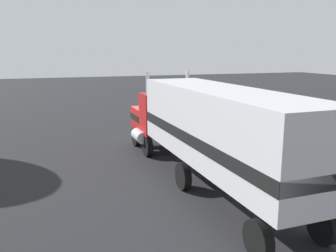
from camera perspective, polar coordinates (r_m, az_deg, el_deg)
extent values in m
plane|color=#232326|center=(21.46, -2.90, -2.98)|extent=(120.00, 120.00, 0.00)
cube|color=silver|center=(19.90, 9.47, -4.30)|extent=(4.40, 0.41, 0.01)
cube|color=silver|center=(24.38, 11.63, -1.39)|extent=(4.40, 0.40, 0.01)
cube|color=silver|center=(23.26, 23.37, -2.77)|extent=(4.40, 0.19, 0.01)
cube|color=#B21919|center=(20.91, -2.04, 1.41)|extent=(1.84, 2.53, 1.20)
cube|color=#B21919|center=(19.33, -0.57, 2.06)|extent=(1.44, 2.52, 2.20)
cube|color=silver|center=(21.79, -2.81, 1.83)|extent=(0.12, 2.10, 1.08)
cube|color=black|center=(20.90, -2.04, 1.57)|extent=(1.84, 2.57, 0.36)
cylinder|color=silver|center=(18.38, -3.24, 3.43)|extent=(0.18, 0.18, 3.40)
cylinder|color=silver|center=(19.13, 3.09, 3.76)|extent=(0.18, 0.18, 3.40)
cube|color=silver|center=(13.52, 8.47, 0.04)|extent=(10.54, 2.79, 2.80)
cube|color=black|center=(13.61, 8.41, -1.69)|extent=(10.55, 2.83, 0.44)
cylinder|color=silver|center=(19.59, -4.56, -1.57)|extent=(1.31, 0.66, 0.64)
cylinder|color=black|center=(21.13, -5.11, -1.71)|extent=(1.11, 0.32, 1.10)
cylinder|color=black|center=(21.78, 0.49, -1.25)|extent=(1.11, 0.32, 1.10)
cylinder|color=black|center=(18.98, -3.29, -3.24)|extent=(1.11, 0.32, 1.10)
cylinder|color=black|center=(19.71, 2.85, -2.67)|extent=(1.11, 0.32, 1.10)
cylinder|color=black|center=(14.53, 2.44, -8.03)|extent=(1.11, 0.32, 1.10)
cylinder|color=black|center=(15.46, 10.05, -6.96)|extent=(1.11, 0.32, 1.10)
cylinder|color=black|center=(10.31, 14.22, -17.16)|extent=(1.11, 0.32, 1.10)
cylinder|color=black|center=(11.59, 23.55, -14.42)|extent=(1.11, 0.32, 1.10)
cylinder|color=#2D3347|center=(17.22, 10.36, -5.49)|extent=(0.18, 0.18, 0.82)
cylinder|color=#2D3347|center=(17.36, 10.19, -5.35)|extent=(0.18, 0.18, 0.82)
cylinder|color=#333338|center=(17.10, 10.36, -3.18)|extent=(0.34, 0.34, 0.58)
sphere|color=tan|center=(17.00, 10.41, -1.86)|extent=(0.23, 0.23, 0.23)
cube|color=black|center=(17.16, 10.99, -3.05)|extent=(0.28, 0.20, 0.36)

